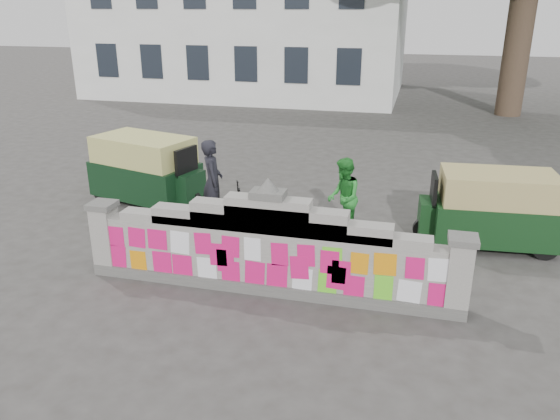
% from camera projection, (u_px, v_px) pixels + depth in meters
% --- Properties ---
extents(ground, '(100.00, 100.00, 0.00)m').
position_uv_depth(ground, '(269.00, 291.00, 9.27)').
color(ground, '#383533').
rests_on(ground, ground).
extents(parapet_wall, '(6.48, 0.44, 2.01)m').
position_uv_depth(parapet_wall, '(269.00, 251.00, 9.00)').
color(parapet_wall, '#4C4C49').
rests_on(parapet_wall, ground).
extents(building, '(16.00, 10.00, 8.90)m').
position_uv_depth(building, '(252.00, 16.00, 29.42)').
color(building, silver).
rests_on(building, ground).
extents(cyclist_bike, '(2.09, 1.41, 1.04)m').
position_uv_depth(cyclist_bike, '(214.00, 209.00, 11.50)').
color(cyclist_bike, black).
rests_on(cyclist_bike, ground).
extents(cyclist_rider, '(0.64, 0.76, 1.76)m').
position_uv_depth(cyclist_rider, '(213.00, 193.00, 11.37)').
color(cyclist_rider, black).
rests_on(cyclist_rider, ground).
extents(pedestrian, '(0.79, 0.93, 1.67)m').
position_uv_depth(pedestrian, '(343.00, 198.00, 11.24)').
color(pedestrian, '#25882D').
rests_on(pedestrian, ground).
extents(rickshaw_left, '(3.02, 1.99, 1.62)m').
position_uv_depth(rickshaw_left, '(147.00, 169.00, 13.20)').
color(rickshaw_left, black).
rests_on(rickshaw_left, ground).
extents(rickshaw_right, '(2.78, 1.44, 1.51)m').
position_uv_depth(rickshaw_right, '(492.00, 208.00, 10.80)').
color(rickshaw_right, black).
rests_on(rickshaw_right, ground).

